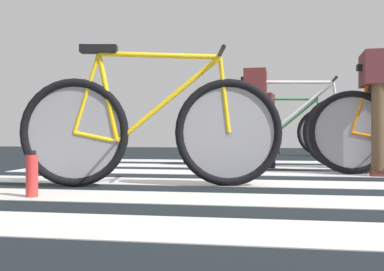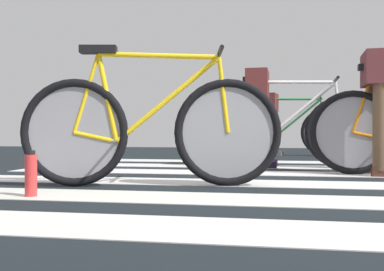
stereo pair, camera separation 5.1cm
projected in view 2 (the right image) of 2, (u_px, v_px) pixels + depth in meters
The scene contains 9 objects.
ground at pixel (302, 183), 3.25m from camera, with size 18.00×14.00×0.02m.
crosswalk_markings at pixel (303, 179), 3.44m from camera, with size 5.47×4.26×0.00m.
bicycle_1_of_4 at pixel (151, 128), 2.95m from camera, with size 1.72×0.55×0.93m.
cyclist_2_of_4 at pixel (378, 96), 3.72m from camera, with size 0.34×0.42×1.03m.
bicycle_3_of_4 at pixel (289, 130), 4.53m from camera, with size 1.74×0.52×0.93m.
cyclist_3_of_4 at pixel (258, 104), 4.59m from camera, with size 0.33×0.42×1.00m.
bicycle_4_of_4 at pixel (290, 131), 6.85m from camera, with size 1.72×0.54×0.93m.
cyclist_4_of_4 at pixel (270, 115), 6.95m from camera, with size 0.37×0.44×0.96m.
water_bottle at pixel (31, 175), 2.47m from camera, with size 0.07×0.07×0.26m.
Camera 2 is at (-0.24, -3.34, 0.38)m, focal length 41.63 mm.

